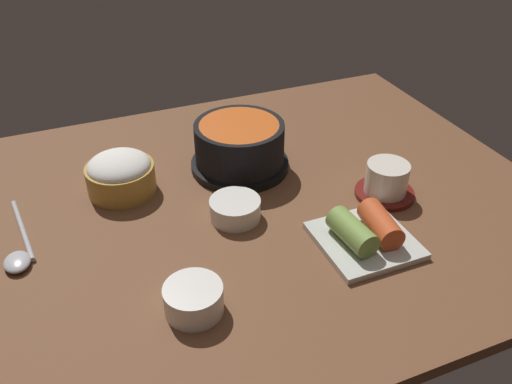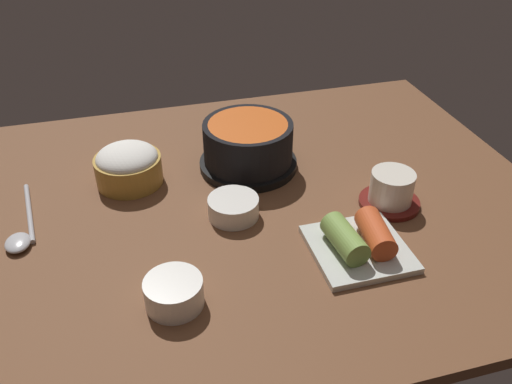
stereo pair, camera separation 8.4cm
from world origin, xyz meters
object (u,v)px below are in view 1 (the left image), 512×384
at_px(banchan_cup_center, 235,208).
at_px(kimchi_plate, 366,233).
at_px(stone_pot, 240,146).
at_px(side_bowl_near, 194,298).
at_px(tea_cup_with_saucer, 386,181).
at_px(spoon, 19,251).
at_px(rice_bowl, 120,174).

relative_size(banchan_cup_center, kimchi_plate, 0.59).
distance_m(stone_pot, banchan_cup_center, 0.15).
distance_m(stone_pot, side_bowl_near, 0.34).
xyz_separation_m(stone_pot, tea_cup_with_saucer, (0.19, -0.17, -0.02)).
bearing_deg(tea_cup_with_saucer, kimchi_plate, -135.80).
distance_m(side_bowl_near, spoon, 0.28).
xyz_separation_m(rice_bowl, kimchi_plate, (0.30, -0.27, -0.02)).
bearing_deg(banchan_cup_center, kimchi_plate, -40.52).
distance_m(rice_bowl, side_bowl_near, 0.30).
xyz_separation_m(rice_bowl, side_bowl_near, (0.03, -0.30, -0.01)).
bearing_deg(tea_cup_with_saucer, spoon, 172.62).
height_order(kimchi_plate, spoon, kimchi_plate).
height_order(stone_pot, banchan_cup_center, stone_pot).
xyz_separation_m(rice_bowl, banchan_cup_center, (0.15, -0.14, -0.02)).
xyz_separation_m(tea_cup_with_saucer, spoon, (-0.56, 0.07, -0.02)).
distance_m(stone_pot, rice_bowl, 0.21).
distance_m(tea_cup_with_saucer, banchan_cup_center, 0.25).
distance_m(rice_bowl, kimchi_plate, 0.40).
bearing_deg(tea_cup_with_saucer, rice_bowl, 155.83).
relative_size(rice_bowl, side_bowl_near, 1.48).
bearing_deg(banchan_cup_center, tea_cup_with_saucer, -8.49).
bearing_deg(rice_bowl, stone_pot, -1.83).
height_order(rice_bowl, side_bowl_near, rice_bowl).
xyz_separation_m(stone_pot, spoon, (-0.37, -0.10, -0.04)).
bearing_deg(spoon, kimchi_plate, -19.58).
xyz_separation_m(tea_cup_with_saucer, banchan_cup_center, (-0.25, 0.04, -0.01)).
bearing_deg(stone_pot, tea_cup_with_saucer, -42.11).
xyz_separation_m(tea_cup_with_saucer, side_bowl_near, (-0.36, -0.12, -0.01)).
bearing_deg(rice_bowl, banchan_cup_center, -43.60).
distance_m(stone_pot, kimchi_plate, 0.28).
relative_size(stone_pot, side_bowl_near, 2.29).
relative_size(tea_cup_with_saucer, spoon, 0.54).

